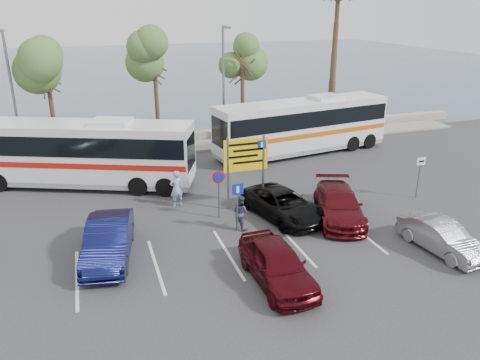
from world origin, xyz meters
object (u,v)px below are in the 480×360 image
object	(u,v)px
street_lamp_left	(12,92)
direction_sign	(246,160)
coach_bus_left	(82,155)
suv_black	(283,204)
pedestrian_far	(240,212)
coach_bus_right	(302,128)
car_maroon	(339,205)
car_blue	(108,240)
car_red	(277,264)
pedestrian_near	(176,189)
car_silver_b	(442,237)
street_lamp_right	(224,81)

from	to	relation	value
street_lamp_left	direction_sign	size ratio (longest dim) A/B	2.23
coach_bus_left	suv_black	xyz separation A→B (m)	(8.77, -7.28, -1.09)
direction_sign	pedestrian_far	world-z (taller)	direction_sign
coach_bus_right	car_maroon	bearing A→B (deg)	-105.84
car_blue	suv_black	xyz separation A→B (m)	(8.01, 1.31, -0.12)
suv_black	car_blue	bearing A→B (deg)	175.42
street_lamp_left	car_red	size ratio (longest dim) A/B	1.84
car_maroon	pedestrian_near	bearing A→B (deg)	171.01
coach_bus_right	car_red	size ratio (longest dim) A/B	2.83
pedestrian_near	pedestrian_far	world-z (taller)	pedestrian_near
direction_sign	car_maroon	xyz separation A→B (m)	(3.67, -2.66, -1.73)
street_lamp_left	car_red	distance (m)	20.05
street_lamp_left	car_silver_b	world-z (taller)	street_lamp_left
coach_bus_left	suv_black	distance (m)	11.45
street_lamp_left	car_blue	xyz separation A→B (m)	(4.27, -13.33, -3.83)
suv_black	street_lamp_right	bearing A→B (deg)	72.67
car_red	pedestrian_near	world-z (taller)	pedestrian_near
street_lamp_left	car_maroon	distance (m)	19.98
coach_bus_left	car_red	xyz separation A→B (m)	(6.37, -12.28, -1.00)
street_lamp_left	car_maroon	bearing A→B (deg)	-41.50
coach_bus_right	car_blue	distance (m)	16.80
coach_bus_right	car_blue	size ratio (longest dim) A/B	2.63
street_lamp_right	coach_bus_left	xyz separation A→B (m)	(-9.50, -4.74, -2.85)
direction_sign	car_silver_b	distance (m)	9.21
coach_bus_right	coach_bus_left	bearing A→B (deg)	-173.01
street_lamp_right	car_silver_b	bearing A→B (deg)	-76.54
coach_bus_right	pedestrian_far	distance (m)	12.14
car_blue	car_silver_b	bearing A→B (deg)	-5.77
pedestrian_far	car_silver_b	bearing A→B (deg)	-149.74
car_red	pedestrian_near	bearing A→B (deg)	103.51
car_silver_b	pedestrian_far	world-z (taller)	pedestrian_far
coach_bus_right	car_red	xyz separation A→B (m)	(-7.63, -14.00, -1.00)
car_red	suv_black	xyz separation A→B (m)	(2.40, 5.00, -0.09)
car_blue	car_maroon	xyz separation A→B (m)	(10.41, 0.34, -0.07)
street_lamp_right	pedestrian_near	size ratio (longest dim) A/B	4.34
car_red	pedestrian_near	size ratio (longest dim) A/B	2.35
car_maroon	car_silver_b	distance (m)	4.70
suv_black	car_red	bearing A→B (deg)	-129.51
street_lamp_left	pedestrian_near	distance (m)	12.55
street_lamp_left	car_maroon	world-z (taller)	street_lamp_left
car_blue	suv_black	world-z (taller)	car_blue
car_maroon	pedestrian_far	distance (m)	4.70
coach_bus_right	pedestrian_far	xyz separation A→B (m)	(-7.50, -9.50, -0.95)
street_lamp_left	pedestrian_near	size ratio (longest dim) A/B	4.34
car_red	street_lamp_right	bearing A→B (deg)	78.37
car_blue	suv_black	distance (m)	8.11
street_lamp_left	street_lamp_right	bearing A→B (deg)	0.00
suv_black	pedestrian_near	distance (m)	5.34
car_silver_b	car_blue	bearing A→B (deg)	156.74
street_lamp_left	pedestrian_far	world-z (taller)	street_lamp_left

